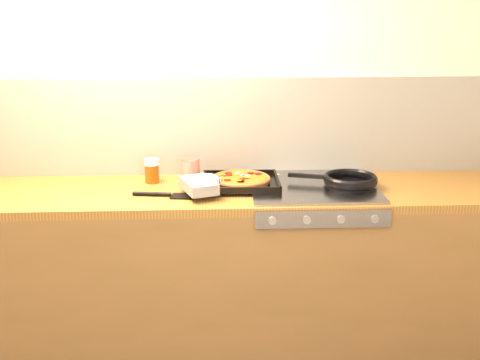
{
  "coord_description": "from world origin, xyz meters",
  "views": [
    {
      "loc": [
        -0.04,
        -1.66,
        1.73
      ],
      "look_at": [
        0.1,
        1.08,
        0.95
      ],
      "focal_mm": 45.0,
      "sensor_mm": 36.0,
      "label": 1
    }
  ],
  "objects": [
    {
      "name": "stovetop",
      "position": [
        0.45,
        1.1,
        0.91
      ],
      "size": [
        0.6,
        0.56,
        0.02
      ],
      "primitive_type": "cube",
      "color": "gray",
      "rests_on": "counter_run"
    },
    {
      "name": "tomato_can",
      "position": [
        -0.13,
        1.23,
        0.96
      ],
      "size": [
        0.1,
        0.1,
        0.12
      ],
      "color": "maroon",
      "rests_on": "counter_run"
    },
    {
      "name": "pizza_on_tray",
      "position": [
        0.05,
        1.1,
        0.94
      ],
      "size": [
        0.48,
        0.42,
        0.06
      ],
      "color": "black",
      "rests_on": "stovetop"
    },
    {
      "name": "juice_glass",
      "position": [
        -0.33,
        1.23,
        0.96
      ],
      "size": [
        0.09,
        0.09,
        0.12
      ],
      "color": "red",
      "rests_on": "counter_run"
    },
    {
      "name": "wooden_spoon",
      "position": [
        0.21,
        1.28,
        0.91
      ],
      "size": [
        0.3,
        0.1,
        0.02
      ],
      "color": "#9D7A42",
      "rests_on": "counter_run"
    },
    {
      "name": "counter_run",
      "position": [
        0.0,
        1.1,
        0.45
      ],
      "size": [
        3.2,
        0.62,
        0.9
      ],
      "color": "brown",
      "rests_on": "ground"
    },
    {
      "name": "black_spatula",
      "position": [
        -0.25,
        1.0,
        0.91
      ],
      "size": [
        0.29,
        0.1,
        0.02
      ],
      "color": "black",
      "rests_on": "counter_run"
    },
    {
      "name": "frying_pan",
      "position": [
        0.63,
        1.08,
        0.94
      ],
      "size": [
        0.45,
        0.32,
        0.04
      ],
      "color": "black",
      "rests_on": "stovetop"
    },
    {
      "name": "room_shell",
      "position": [
        0.0,
        1.39,
        1.15
      ],
      "size": [
        3.2,
        3.2,
        3.2
      ],
      "color": "white",
      "rests_on": "ground"
    }
  ]
}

